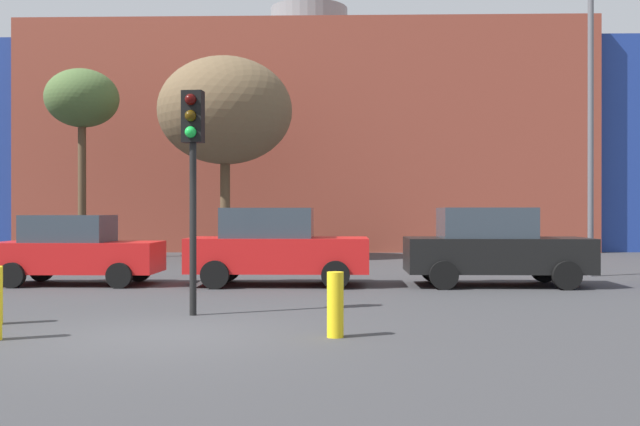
{
  "coord_description": "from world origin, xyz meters",
  "views": [
    {
      "loc": [
        2.61,
        -10.81,
        1.8
      ],
      "look_at": [
        2.08,
        9.18,
        1.76
      ],
      "focal_mm": 41.86,
      "sensor_mm": 36.0,
      "label": 1
    }
  ],
  "objects_px": {
    "parked_car_1": "(76,250)",
    "bare_tree_2": "(82,101)",
    "bare_tree_1": "(225,111)",
    "parked_car_2": "(276,247)",
    "street_lamp": "(591,92)",
    "parked_car_3": "(494,247)",
    "traffic_light_island": "(193,150)",
    "bollard_yellow_0": "(335,305)"
  },
  "relations": [
    {
      "from": "traffic_light_island",
      "to": "bare_tree_1",
      "type": "bearing_deg",
      "value": -167.58
    },
    {
      "from": "parked_car_1",
      "to": "parked_car_2",
      "type": "bearing_deg",
      "value": 0.0
    },
    {
      "from": "parked_car_3",
      "to": "traffic_light_island",
      "type": "bearing_deg",
      "value": -139.62
    },
    {
      "from": "bollard_yellow_0",
      "to": "parked_car_3",
      "type": "bearing_deg",
      "value": 63.21
    },
    {
      "from": "parked_car_1",
      "to": "bollard_yellow_0",
      "type": "height_order",
      "value": "parked_car_1"
    },
    {
      "from": "parked_car_2",
      "to": "traffic_light_island",
      "type": "distance_m",
      "value": 5.77
    },
    {
      "from": "parked_car_3",
      "to": "traffic_light_island",
      "type": "xyz_separation_m",
      "value": [
        -6.29,
        -5.35,
        1.93
      ]
    },
    {
      "from": "parked_car_3",
      "to": "bare_tree_1",
      "type": "distance_m",
      "value": 13.36
    },
    {
      "from": "parked_car_3",
      "to": "bare_tree_2",
      "type": "xyz_separation_m",
      "value": [
        -13.64,
        10.17,
        5.12
      ]
    },
    {
      "from": "traffic_light_island",
      "to": "bollard_yellow_0",
      "type": "height_order",
      "value": "traffic_light_island"
    },
    {
      "from": "bare_tree_2",
      "to": "traffic_light_island",
      "type": "bearing_deg",
      "value": -64.65
    },
    {
      "from": "bare_tree_2",
      "to": "bollard_yellow_0",
      "type": "height_order",
      "value": "bare_tree_2"
    },
    {
      "from": "parked_car_2",
      "to": "bare_tree_1",
      "type": "height_order",
      "value": "bare_tree_1"
    },
    {
      "from": "parked_car_2",
      "to": "bare_tree_1",
      "type": "distance_m",
      "value": 11.02
    },
    {
      "from": "bare_tree_2",
      "to": "parked_car_3",
      "type": "bearing_deg",
      "value": -36.71
    },
    {
      "from": "parked_car_2",
      "to": "street_lamp",
      "type": "relative_size",
      "value": 0.47
    },
    {
      "from": "parked_car_2",
      "to": "parked_car_1",
      "type": "bearing_deg",
      "value": -180.0
    },
    {
      "from": "bare_tree_1",
      "to": "street_lamp",
      "type": "bearing_deg",
      "value": -31.43
    },
    {
      "from": "parked_car_3",
      "to": "parked_car_1",
      "type": "bearing_deg",
      "value": 180.0
    },
    {
      "from": "parked_car_2",
      "to": "parked_car_3",
      "type": "relative_size",
      "value": 1.0
    },
    {
      "from": "parked_car_2",
      "to": "traffic_light_island",
      "type": "xyz_separation_m",
      "value": [
        -0.98,
        -5.35,
        1.93
      ]
    },
    {
      "from": "bollard_yellow_0",
      "to": "traffic_light_island",
      "type": "bearing_deg",
      "value": 138.79
    },
    {
      "from": "bare_tree_1",
      "to": "street_lamp",
      "type": "xyz_separation_m",
      "value": [
        11.28,
        -6.89,
        -0.43
      ]
    },
    {
      "from": "parked_car_1",
      "to": "traffic_light_island",
      "type": "height_order",
      "value": "traffic_light_island"
    },
    {
      "from": "bare_tree_2",
      "to": "parked_car_2",
      "type": "bearing_deg",
      "value": -50.66
    },
    {
      "from": "parked_car_2",
      "to": "bollard_yellow_0",
      "type": "relative_size",
      "value": 4.66
    },
    {
      "from": "parked_car_3",
      "to": "bare_tree_1",
      "type": "height_order",
      "value": "bare_tree_1"
    },
    {
      "from": "bare_tree_1",
      "to": "bollard_yellow_0",
      "type": "bearing_deg",
      "value": -76.13
    },
    {
      "from": "parked_car_1",
      "to": "bollard_yellow_0",
      "type": "xyz_separation_m",
      "value": [
        6.44,
        -7.53,
        -0.38
      ]
    },
    {
      "from": "parked_car_2",
      "to": "bollard_yellow_0",
      "type": "bearing_deg",
      "value": -78.68
    },
    {
      "from": "parked_car_1",
      "to": "bare_tree_2",
      "type": "xyz_separation_m",
      "value": [
        -3.4,
        10.17,
        5.21
      ]
    },
    {
      "from": "traffic_light_island",
      "to": "street_lamp",
      "type": "height_order",
      "value": "street_lamp"
    },
    {
      "from": "parked_car_1",
      "to": "bare_tree_1",
      "type": "xyz_separation_m",
      "value": [
        2.21,
        9.62,
        4.72
      ]
    },
    {
      "from": "parked_car_1",
      "to": "parked_car_2",
      "type": "distance_m",
      "value": 4.94
    },
    {
      "from": "parked_car_3",
      "to": "street_lamp",
      "type": "relative_size",
      "value": 0.48
    },
    {
      "from": "bare_tree_1",
      "to": "street_lamp",
      "type": "relative_size",
      "value": 0.83
    },
    {
      "from": "parked_car_1",
      "to": "bollard_yellow_0",
      "type": "relative_size",
      "value": 4.22
    },
    {
      "from": "bare_tree_2",
      "to": "street_lamp",
      "type": "bearing_deg",
      "value": -23.79
    },
    {
      "from": "parked_car_1",
      "to": "bare_tree_2",
      "type": "bearing_deg",
      "value": 108.49
    },
    {
      "from": "parked_car_1",
      "to": "bare_tree_1",
      "type": "bearing_deg",
      "value": 77.07
    },
    {
      "from": "traffic_light_island",
      "to": "bare_tree_1",
      "type": "height_order",
      "value": "bare_tree_1"
    },
    {
      "from": "parked_car_1",
      "to": "street_lamp",
      "type": "height_order",
      "value": "street_lamp"
    }
  ]
}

